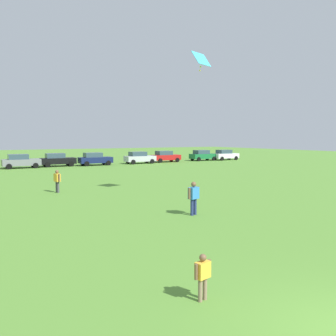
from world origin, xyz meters
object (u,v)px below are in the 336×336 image
at_px(adult_bystander, 194,195).
at_px(kite, 201,60).
at_px(child_kite_flyer, 203,273).
at_px(parked_car_silver_4, 139,158).
at_px(parked_car_navy_3, 95,159).
at_px(parked_car_gray_1, 21,161).
at_px(parked_car_white_7, 225,155).
at_px(bystander_near_trees, 57,179).
at_px(parked_car_red_5, 165,156).
at_px(parked_car_black_2, 57,160).
at_px(parked_car_green_6, 203,155).

relative_size(adult_bystander, kite, 1.11).
distance_m(child_kite_flyer, parked_car_silver_4, 42.06).
bearing_deg(parked_car_navy_3, parked_car_gray_1, 178.57).
xyz_separation_m(adult_bystander, parked_car_gray_1, (-3.68, 31.53, -0.09)).
relative_size(parked_car_gray_1, parked_car_white_7, 1.00).
height_order(kite, parked_car_navy_3, kite).
distance_m(bystander_near_trees, parked_car_white_7, 37.95).
height_order(kite, parked_car_silver_4, kite).
distance_m(child_kite_flyer, kite, 15.86).
bearing_deg(adult_bystander, parked_car_red_5, -134.93).
xyz_separation_m(bystander_near_trees, parked_car_black_2, (4.80, 21.82, -0.05)).
bearing_deg(parked_car_red_5, parked_car_gray_1, -178.46).
height_order(bystander_near_trees, parked_car_red_5, parked_car_red_5).
xyz_separation_m(child_kite_flyer, parked_car_silver_4, (16.63, 38.63, 0.22)).
height_order(parked_car_gray_1, parked_car_silver_4, same).
distance_m(bystander_near_trees, kite, 12.09).
height_order(child_kite_flyer, parked_car_red_5, parked_car_red_5).
height_order(parked_car_black_2, parked_car_silver_4, same).
xyz_separation_m(child_kite_flyer, bystander_near_trees, (0.67, 17.60, 0.27)).
distance_m(bystander_near_trees, parked_car_silver_4, 26.39).
bearing_deg(parked_car_green_6, parked_car_white_7, -9.67).
relative_size(child_kite_flyer, parked_car_silver_4, 0.25).
bearing_deg(parked_car_silver_4, parked_car_green_6, 4.21).
height_order(parked_car_silver_4, parked_car_white_7, same).
height_order(child_kite_flyer, parked_car_green_6, parked_car_green_6).
relative_size(parked_car_silver_4, parked_car_red_5, 1.00).
height_order(parked_car_silver_4, parked_car_green_6, same).
relative_size(adult_bystander, parked_car_black_2, 0.37).
xyz_separation_m(parked_car_black_2, parked_car_silver_4, (11.15, -0.79, 0.00)).
relative_size(parked_car_black_2, parked_car_red_5, 1.00).
distance_m(parked_car_green_6, parked_car_white_7, 4.07).
bearing_deg(bystander_near_trees, parked_car_silver_4, -50.11).
bearing_deg(parked_car_gray_1, parked_car_silver_4, -1.10).
xyz_separation_m(kite, parked_car_black_2, (-2.46, 28.03, -7.46)).
relative_size(kite, parked_car_navy_3, 0.33).
height_order(child_kite_flyer, adult_bystander, adult_bystander).
height_order(child_kite_flyer, parked_car_gray_1, parked_car_gray_1).
bearing_deg(parked_car_silver_4, parked_car_gray_1, 178.90).
bearing_deg(parked_car_black_2, parked_car_gray_1, -173.62).
distance_m(parked_car_gray_1, parked_car_silver_4, 15.57).
bearing_deg(bystander_near_trees, child_kite_flyer, 164.89).
height_order(parked_car_navy_3, parked_car_silver_4, same).
relative_size(kite, parked_car_red_5, 0.33).
relative_size(parked_car_navy_3, parked_car_silver_4, 1.00).
height_order(bystander_near_trees, parked_car_green_6, parked_car_green_6).
height_order(parked_car_gray_1, parked_car_white_7, same).
xyz_separation_m(parked_car_silver_4, parked_car_white_7, (15.53, 0.17, 0.00)).
bearing_deg(parked_car_navy_3, parked_car_red_5, 3.95).
distance_m(parked_car_gray_1, parked_car_red_5, 20.26).
bearing_deg(parked_car_white_7, kite, -131.48).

